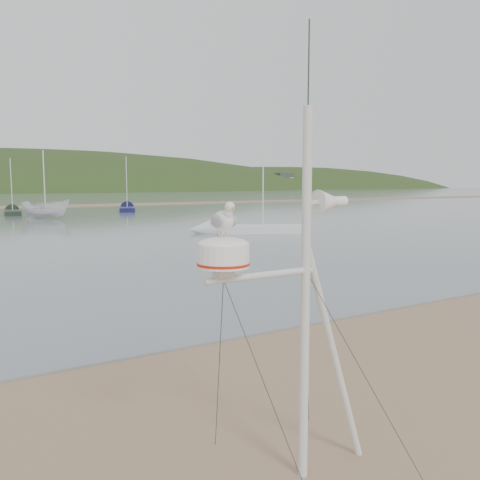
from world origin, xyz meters
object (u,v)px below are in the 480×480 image
sailboat_dark_mid (12,212)px  sailboat_white_near (230,229)px  boat_white (45,194)px  mast_rig (303,376)px  sailboat_blue_far (127,208)px

sailboat_dark_mid → sailboat_white_near: (9.42, -29.79, -0.00)m
sailboat_dark_mid → sailboat_white_near: bearing=-72.5°
sailboat_white_near → sailboat_dark_mid: bearing=107.5°
boat_white → sailboat_dark_mid: 9.45m
mast_rig → boat_white: bearing=82.8°
boat_white → sailboat_dark_mid: bearing=44.0°
sailboat_dark_mid → sailboat_blue_far: 12.83m
boat_white → sailboat_blue_far: (11.14, 9.57, -2.03)m
mast_rig → boat_white: 45.76m
boat_white → sailboat_dark_mid: size_ratio=0.70×
sailboat_white_near → mast_rig: bearing=-118.6°
sailboat_blue_far → boat_white: bearing=-139.3°
boat_white → sailboat_white_near: sailboat_white_near is taller
boat_white → sailboat_blue_far: sailboat_blue_far is taller
sailboat_dark_mid → sailboat_blue_far: (12.82, 0.50, -0.00)m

